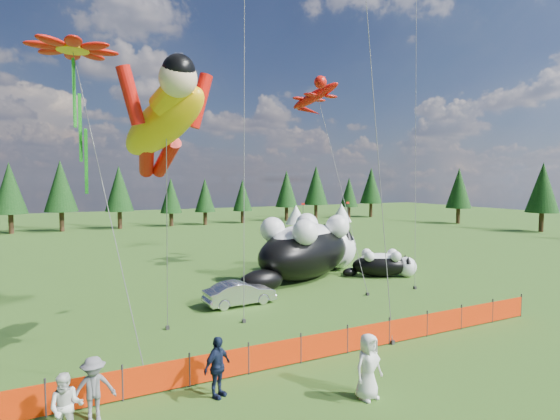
% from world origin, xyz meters
% --- Properties ---
extents(ground, '(160.00, 160.00, 0.00)m').
position_xyz_m(ground, '(0.00, 0.00, 0.00)').
color(ground, '#103309').
rests_on(ground, ground).
extents(safety_fence, '(22.06, 0.06, 1.10)m').
position_xyz_m(safety_fence, '(0.00, -3.00, 0.50)').
color(safety_fence, '#262626').
rests_on(safety_fence, ground).
extents(tree_line, '(90.00, 4.00, 8.00)m').
position_xyz_m(tree_line, '(0.00, 45.00, 4.00)').
color(tree_line, black).
rests_on(tree_line, ground).
extents(festival_tents, '(50.00, 3.20, 2.80)m').
position_xyz_m(festival_tents, '(11.00, 40.00, 1.40)').
color(festival_tents, white).
rests_on(festival_tents, ground).
extents(cat_large, '(10.67, 7.49, 4.14)m').
position_xyz_m(cat_large, '(6.19, 8.83, 1.97)').
color(cat_large, black).
rests_on(cat_large, ground).
extents(cat_small, '(4.64, 3.31, 1.81)m').
position_xyz_m(cat_small, '(10.75, 6.72, 0.86)').
color(cat_small, black).
rests_on(cat_small, ground).
extents(car, '(3.84, 1.57, 1.24)m').
position_xyz_m(car, '(-0.34, 4.75, 0.62)').
color(car, silver).
rests_on(car, ground).
extents(spectator_b, '(0.92, 0.65, 1.73)m').
position_xyz_m(spectator_b, '(-8.49, -4.45, 0.86)').
color(spectator_b, silver).
rests_on(spectator_b, ground).
extents(spectator_c, '(1.21, 1.03, 1.84)m').
position_xyz_m(spectator_c, '(-4.41, -4.00, 0.92)').
color(spectator_c, '#151E3A').
rests_on(spectator_c, ground).
extents(spectator_d, '(1.17, 0.65, 1.77)m').
position_xyz_m(spectator_d, '(-7.82, -3.77, 0.88)').
color(spectator_d, slate).
rests_on(spectator_d, ground).
extents(spectator_e, '(1.04, 0.75, 1.96)m').
position_xyz_m(spectator_e, '(-0.41, -6.08, 0.98)').
color(spectator_e, silver).
rests_on(spectator_e, ground).
extents(superhero_kite, '(6.45, 6.63, 11.06)m').
position_xyz_m(superhero_kite, '(-5.02, 0.26, 8.62)').
color(superhero_kite, '#FFB80D').
rests_on(superhero_kite, ground).
extents(gecko_kite, '(5.39, 12.87, 15.97)m').
position_xyz_m(gecko_kite, '(8.91, 12.73, 12.85)').
color(gecko_kite, red).
rests_on(gecko_kite, ground).
extents(flower_kite, '(3.49, 5.22, 11.60)m').
position_xyz_m(flower_kite, '(-7.95, 0.93, 10.92)').
color(flower_kite, red).
rests_on(flower_kite, ground).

